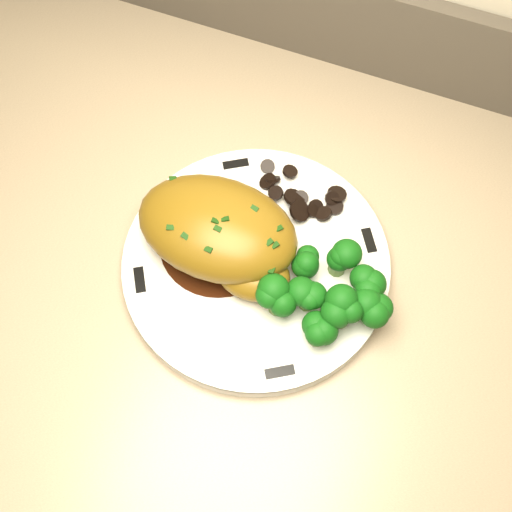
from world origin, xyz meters
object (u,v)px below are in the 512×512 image
at_px(counter, 35,298).
at_px(plate, 256,264).
at_px(broccoli_florets, 328,293).
at_px(chicken_breast, 221,233).

relative_size(counter, plate, 7.59).
bearing_deg(plate, broccoli_florets, -11.87).
distance_m(counter, plate, 0.63).
xyz_separation_m(counter, plate, (0.43, 0.01, 0.46)).
xyz_separation_m(plate, chicken_breast, (-0.04, 0.00, 0.04)).
bearing_deg(counter, broccoli_florets, -1.19).
relative_size(counter, chicken_breast, 12.33).
bearing_deg(chicken_breast, broccoli_florets, -8.50).
bearing_deg(broccoli_florets, chicken_breast, 171.46).
relative_size(plate, broccoli_florets, 2.41).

